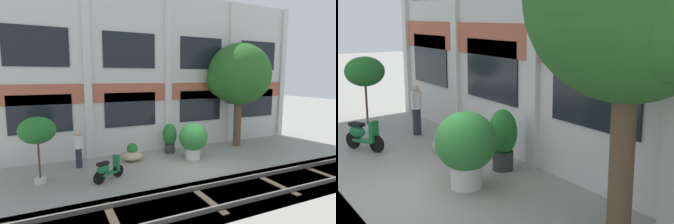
% 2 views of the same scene
% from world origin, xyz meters
% --- Properties ---
extents(ground_plane, '(80.00, 80.00, 0.00)m').
position_xyz_m(ground_plane, '(0.00, 0.00, 0.00)').
color(ground_plane, gray).
extents(apartment_facade, '(16.64, 0.64, 8.10)m').
position_xyz_m(apartment_facade, '(0.00, 3.19, 4.03)').
color(apartment_facade, silver).
rests_on(apartment_facade, ground).
extents(rail_tracks, '(24.28, 2.80, 0.43)m').
position_xyz_m(rail_tracks, '(0.00, -3.02, -0.13)').
color(rail_tracks, '#423F3A').
rests_on(rail_tracks, ground).
extents(broadleaf_tree, '(3.58, 3.41, 5.70)m').
position_xyz_m(broadleaf_tree, '(3.82, 1.90, 3.90)').
color(broadleaf_tree, brown).
rests_on(broadleaf_tree, ground).
extents(potted_plant_fluted_column, '(1.36, 1.36, 1.72)m').
position_xyz_m(potted_plant_fluted_column, '(0.36, 0.81, 0.98)').
color(potted_plant_fluted_column, beige).
rests_on(potted_plant_fluted_column, ground).
extents(potted_plant_wide_bowl, '(0.97, 0.97, 0.82)m').
position_xyz_m(potted_plant_wide_bowl, '(-2.34, 1.76, 0.31)').
color(potted_plant_wide_bowl, tan).
rests_on(potted_plant_wide_bowl, ground).
extents(potted_plant_low_pan, '(1.28, 1.28, 2.45)m').
position_xyz_m(potted_plant_low_pan, '(-6.18, 0.65, 1.92)').
color(potted_plant_low_pan, beige).
rests_on(potted_plant_low_pan, ground).
extents(potted_plant_ribbed_drum, '(0.71, 0.71, 1.52)m').
position_xyz_m(potted_plant_ribbed_drum, '(-0.24, 2.16, 0.82)').
color(potted_plant_ribbed_drum, '#333333').
rests_on(potted_plant_ribbed_drum, ground).
extents(scooter_near_curb, '(1.26, 0.79, 0.98)m').
position_xyz_m(scooter_near_curb, '(-3.89, -0.20, 0.44)').
color(scooter_near_curb, black).
rests_on(scooter_near_curb, ground).
extents(resident_by_doorway, '(0.37, 0.43, 1.62)m').
position_xyz_m(resident_by_doorway, '(-4.71, 1.78, 0.87)').
color(resident_by_doorway, '#282833').
rests_on(resident_by_doorway, ground).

